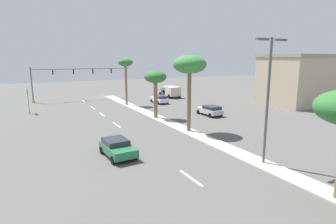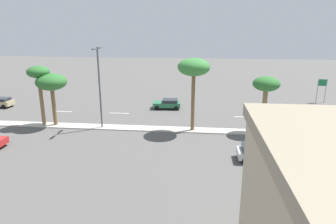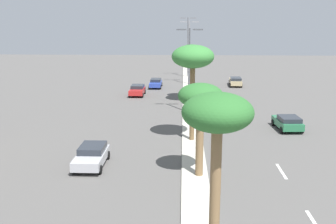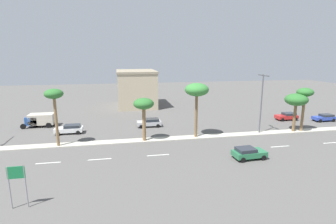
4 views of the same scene
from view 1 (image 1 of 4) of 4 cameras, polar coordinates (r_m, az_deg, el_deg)
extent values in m
plane|color=#565451|center=(27.98, 7.51, -5.55)|extent=(160.00, 160.00, 0.00)
cube|color=#B7B2A3|center=(21.00, 23.80, -12.02)|extent=(1.80, 90.93, 0.12)
cube|color=silver|center=(54.68, -17.26, 2.21)|extent=(0.20, 2.80, 0.01)
cube|color=silver|center=(46.45, -15.37, 0.82)|extent=(0.20, 2.80, 0.01)
cube|color=silver|center=(40.81, -13.62, -0.48)|extent=(0.20, 2.80, 0.01)
cube|color=silver|center=(34.04, -10.70, -2.63)|extent=(0.20, 2.80, 0.01)
cube|color=silver|center=(19.13, 4.77, -13.55)|extent=(0.20, 2.80, 0.01)
cylinder|color=slate|center=(55.66, -26.55, 5.07)|extent=(0.24, 0.24, 6.52)
cylinder|color=gold|center=(56.00, -26.29, 2.01)|extent=(0.53, 0.53, 0.50)
cylinder|color=slate|center=(56.40, -17.29, 8.61)|extent=(18.48, 0.16, 0.16)
cube|color=black|center=(55.70, -22.92, 7.65)|extent=(0.20, 0.32, 0.90)
sphere|color=yellow|center=(55.82, -22.93, 7.65)|extent=(0.18, 0.18, 0.18)
cube|color=black|center=(56.12, -19.13, 7.93)|extent=(0.20, 0.32, 0.90)
sphere|color=yellow|center=(56.24, -19.15, 7.93)|extent=(0.18, 0.18, 0.18)
cube|color=black|center=(56.78, -15.41, 8.17)|extent=(0.20, 0.32, 0.90)
sphere|color=yellow|center=(56.89, -15.44, 8.17)|extent=(0.18, 0.18, 0.18)
cube|color=black|center=(57.67, -11.78, 8.37)|extent=(0.20, 0.32, 0.90)
sphere|color=yellow|center=(57.78, -11.82, 8.37)|extent=(0.18, 0.18, 0.18)
cylinder|color=gray|center=(45.76, -27.16, 2.16)|extent=(0.10, 0.10, 3.68)
cylinder|color=gray|center=(44.54, -27.14, 1.95)|extent=(0.10, 0.10, 3.68)
cube|color=#19723F|center=(44.99, -27.30, 3.72)|extent=(0.08, 1.37, 1.04)
cube|color=tan|center=(53.26, 25.60, 5.83)|extent=(11.93, 8.94, 8.18)
cube|color=gray|center=(53.12, 26.00, 10.49)|extent=(12.23, 9.24, 0.50)
cylinder|color=olive|center=(47.49, -8.73, 5.59)|extent=(0.39, 0.39, 6.81)
ellipsoid|color=#2D6B2D|center=(47.28, -8.87, 10.21)|extent=(2.45, 2.45, 1.35)
cylinder|color=olive|center=(36.61, -2.60, 2.65)|extent=(0.52, 0.52, 4.97)
ellipsoid|color=#2D6B2D|center=(36.30, -2.64, 7.34)|extent=(2.94, 2.94, 1.62)
cylinder|color=brown|center=(29.73, 4.43, 2.28)|extent=(0.42, 0.42, 6.62)
ellipsoid|color=#387F38|center=(29.38, 4.55, 9.88)|extent=(3.56, 3.56, 1.96)
cylinder|color=#515459|center=(21.42, 20.04, 1.86)|extent=(0.20, 0.20, 9.32)
cube|color=#515459|center=(21.89, 22.49, 13.74)|extent=(1.10, 0.24, 0.16)
cube|color=#515459|center=(20.56, 19.14, 14.19)|extent=(1.10, 0.24, 0.16)
cube|color=#287047|center=(23.06, -10.41, -7.62)|extent=(2.24, 4.06, 0.65)
cube|color=#262B33|center=(23.34, -10.89, -6.03)|extent=(1.92, 2.28, 0.42)
cylinder|color=black|center=(22.29, -6.81, -9.05)|extent=(0.26, 0.65, 0.64)
cylinder|color=black|center=(21.64, -11.42, -9.83)|extent=(0.26, 0.65, 0.64)
cylinder|color=black|center=(24.70, -9.47, -7.10)|extent=(0.26, 0.65, 0.64)
cylinder|color=black|center=(24.12, -13.67, -7.72)|extent=(0.26, 0.65, 0.64)
cube|color=silver|center=(49.77, -1.84, 2.63)|extent=(1.87, 4.32, 0.66)
cube|color=#262B33|center=(49.21, -1.57, 3.19)|extent=(1.67, 2.38, 0.44)
cylinder|color=black|center=(50.82, -3.46, 2.41)|extent=(0.22, 0.64, 0.64)
cylinder|color=black|center=(51.54, -1.67, 2.55)|extent=(0.22, 0.64, 0.64)
cylinder|color=black|center=(48.10, -2.01, 1.93)|extent=(0.22, 0.64, 0.64)
cylinder|color=black|center=(48.87, -0.15, 2.08)|extent=(0.22, 0.64, 0.64)
cube|color=#B2B2B7|center=(39.46, 8.66, 0.26)|extent=(1.96, 4.19, 0.65)
cube|color=#262B33|center=(38.95, 9.14, 0.93)|extent=(1.76, 2.31, 0.46)
cylinder|color=black|center=(40.18, 6.35, 0.05)|extent=(0.22, 0.64, 0.64)
cylinder|color=black|center=(41.22, 8.49, 0.27)|extent=(0.22, 0.64, 0.64)
cylinder|color=black|center=(37.83, 8.82, -0.71)|extent=(0.22, 0.64, 0.64)
cylinder|color=black|center=(38.94, 11.02, -0.45)|extent=(0.22, 0.64, 0.64)
cube|color=#234C99|center=(58.18, -0.02, 4.38)|extent=(2.37, 1.93, 1.45)
cube|color=beige|center=(56.83, 0.68, 4.41)|extent=(2.37, 4.11, 1.82)
cylinder|color=black|center=(58.84, -1.60, 3.74)|extent=(0.28, 0.90, 0.90)
cylinder|color=black|center=(59.91, 0.44, 3.88)|extent=(0.28, 0.90, 0.90)
cylinder|color=black|center=(55.23, 0.24, 3.26)|extent=(0.28, 0.90, 0.90)
cylinder|color=black|center=(56.36, 2.38, 3.41)|extent=(0.28, 0.90, 0.90)
camera|label=2|loc=(54.88, 35.73, 13.00)|focal=32.11mm
camera|label=3|loc=(59.90, -11.90, 13.20)|focal=41.54mm
camera|label=4|loc=(42.46, -59.50, 11.84)|focal=28.02mm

